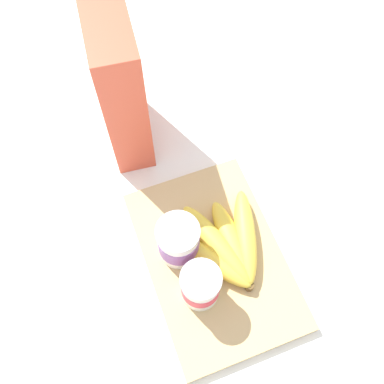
% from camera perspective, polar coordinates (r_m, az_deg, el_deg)
% --- Properties ---
extents(ground_plane, '(2.40, 2.40, 0.00)m').
position_cam_1_polar(ground_plane, '(0.79, 2.85, -8.84)').
color(ground_plane, white).
extents(cutting_board, '(0.34, 0.23, 0.02)m').
position_cam_1_polar(cutting_board, '(0.79, 2.88, -8.66)').
color(cutting_board, tan).
rests_on(cutting_board, ground_plane).
extents(cereal_box, '(0.19, 0.09, 0.29)m').
position_cam_1_polar(cereal_box, '(0.81, -9.40, 13.53)').
color(cereal_box, '#D85138').
rests_on(cereal_box, ground_plane).
extents(yogurt_cup_front, '(0.07, 0.07, 0.09)m').
position_cam_1_polar(yogurt_cup_front, '(0.72, 1.10, -12.08)').
color(yogurt_cup_front, white).
rests_on(yogurt_cup_front, cutting_board).
extents(yogurt_cup_back, '(0.07, 0.07, 0.09)m').
position_cam_1_polar(yogurt_cup_back, '(0.74, -1.76, -6.38)').
color(yogurt_cup_back, white).
rests_on(yogurt_cup_back, cutting_board).
extents(banana_bunch, '(0.19, 0.19, 0.04)m').
position_cam_1_polar(banana_bunch, '(0.77, 4.21, -6.81)').
color(banana_bunch, yellow).
rests_on(banana_bunch, cutting_board).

